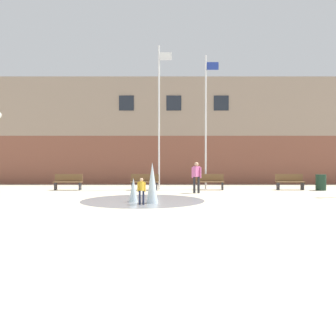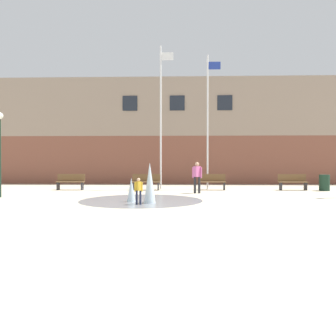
{
  "view_description": "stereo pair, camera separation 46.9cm",
  "coord_description": "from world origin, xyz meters",
  "px_view_note": "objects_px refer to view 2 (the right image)",
  "views": [
    {
      "loc": [
        -0.43,
        -8.22,
        1.51
      ],
      "look_at": [
        -0.44,
        7.86,
        1.3
      ],
      "focal_mm": 35.0,
      "sensor_mm": 36.0,
      "label": 1
    },
    {
      "loc": [
        0.04,
        -8.21,
        1.51
      ],
      "look_at": [
        -0.44,
        7.86,
        1.3
      ],
      "focal_mm": 35.0,
      "sensor_mm": 36.0,
      "label": 2
    }
  ],
  "objects_px": {
    "child_in_fountain": "(139,189)",
    "flagpole_right": "(208,118)",
    "park_bench_far_right": "(293,182)",
    "flagpole_left": "(161,113)",
    "park_bench_center": "(146,182)",
    "park_bench_near_trashcan": "(212,182)",
    "park_bench_far_left": "(71,182)",
    "lamp_post_left_lane": "(0,142)",
    "trash_can": "(324,183)",
    "adult_watching": "(197,175)"
  },
  "relations": [
    {
      "from": "park_bench_center",
      "to": "trash_can",
      "type": "bearing_deg",
      "value": -1.36
    },
    {
      "from": "adult_watching",
      "to": "flagpole_right",
      "type": "distance_m",
      "value": 4.23
    },
    {
      "from": "flagpole_right",
      "to": "lamp_post_left_lane",
      "type": "xyz_separation_m",
      "value": [
        -9.77,
        -4.89,
        -1.69
      ]
    },
    {
      "from": "flagpole_left",
      "to": "trash_can",
      "type": "height_order",
      "value": "flagpole_left"
    },
    {
      "from": "park_bench_far_left",
      "to": "park_bench_near_trashcan",
      "type": "height_order",
      "value": "same"
    },
    {
      "from": "trash_can",
      "to": "lamp_post_left_lane",
      "type": "bearing_deg",
      "value": -165.86
    },
    {
      "from": "adult_watching",
      "to": "flagpole_right",
      "type": "bearing_deg",
      "value": 28.81
    },
    {
      "from": "park_bench_far_right",
      "to": "trash_can",
      "type": "height_order",
      "value": "park_bench_far_right"
    },
    {
      "from": "flagpole_right",
      "to": "flagpole_left",
      "type": "bearing_deg",
      "value": 180.0
    },
    {
      "from": "adult_watching",
      "to": "trash_can",
      "type": "bearing_deg",
      "value": -30.24
    },
    {
      "from": "park_bench_far_left",
      "to": "flagpole_right",
      "type": "bearing_deg",
      "value": 4.42
    },
    {
      "from": "park_bench_far_right",
      "to": "adult_watching",
      "type": "relative_size",
      "value": 1.01
    },
    {
      "from": "park_bench_far_right",
      "to": "flagpole_right",
      "type": "distance_m",
      "value": 6.07
    },
    {
      "from": "park_bench_far_right",
      "to": "park_bench_far_left",
      "type": "bearing_deg",
      "value": -179.26
    },
    {
      "from": "flagpole_left",
      "to": "park_bench_near_trashcan",
      "type": "bearing_deg",
      "value": -8.29
    },
    {
      "from": "child_in_fountain",
      "to": "trash_can",
      "type": "height_order",
      "value": "child_in_fountain"
    },
    {
      "from": "park_bench_far_left",
      "to": "park_bench_center",
      "type": "height_order",
      "value": "same"
    },
    {
      "from": "trash_can",
      "to": "park_bench_far_right",
      "type": "bearing_deg",
      "value": 167.53
    },
    {
      "from": "park_bench_near_trashcan",
      "to": "adult_watching",
      "type": "distance_m",
      "value": 2.4
    },
    {
      "from": "child_in_fountain",
      "to": "adult_watching",
      "type": "bearing_deg",
      "value": 115.87
    },
    {
      "from": "park_bench_center",
      "to": "adult_watching",
      "type": "relative_size",
      "value": 1.01
    },
    {
      "from": "park_bench_center",
      "to": "trash_can",
      "type": "distance_m",
      "value": 10.01
    },
    {
      "from": "park_bench_far_right",
      "to": "lamp_post_left_lane",
      "type": "height_order",
      "value": "lamp_post_left_lane"
    },
    {
      "from": "flagpole_left",
      "to": "park_bench_far_left",
      "type": "bearing_deg",
      "value": -173.26
    },
    {
      "from": "adult_watching",
      "to": "trash_can",
      "type": "height_order",
      "value": "adult_watching"
    },
    {
      "from": "park_bench_far_right",
      "to": "flagpole_left",
      "type": "bearing_deg",
      "value": 176.57
    },
    {
      "from": "park_bench_center",
      "to": "flagpole_right",
      "type": "relative_size",
      "value": 0.2
    },
    {
      "from": "park_bench_near_trashcan",
      "to": "park_bench_center",
      "type": "bearing_deg",
      "value": -177.78
    },
    {
      "from": "lamp_post_left_lane",
      "to": "trash_can",
      "type": "height_order",
      "value": "lamp_post_left_lane"
    },
    {
      "from": "park_bench_far_right",
      "to": "lamp_post_left_lane",
      "type": "bearing_deg",
      "value": -163.04
    },
    {
      "from": "child_in_fountain",
      "to": "park_bench_center",
      "type": "bearing_deg",
      "value": 146.19
    },
    {
      "from": "park_bench_center",
      "to": "flagpole_right",
      "type": "xyz_separation_m",
      "value": [
        3.6,
        0.57,
        3.71
      ]
    },
    {
      "from": "child_in_fountain",
      "to": "flagpole_right",
      "type": "distance_m",
      "value": 8.78
    },
    {
      "from": "flagpole_left",
      "to": "lamp_post_left_lane",
      "type": "height_order",
      "value": "flagpole_left"
    },
    {
      "from": "trash_can",
      "to": "park_bench_center",
      "type": "bearing_deg",
      "value": 178.64
    },
    {
      "from": "park_bench_far_left",
      "to": "trash_can",
      "type": "relative_size",
      "value": 1.78
    },
    {
      "from": "flagpole_right",
      "to": "trash_can",
      "type": "bearing_deg",
      "value": -7.23
    },
    {
      "from": "park_bench_far_right",
      "to": "flagpole_right",
      "type": "bearing_deg",
      "value": 174.59
    },
    {
      "from": "adult_watching",
      "to": "child_in_fountain",
      "type": "relative_size",
      "value": 1.61
    },
    {
      "from": "park_bench_near_trashcan",
      "to": "trash_can",
      "type": "xyz_separation_m",
      "value": [
        6.23,
        -0.38,
        -0.03
      ]
    },
    {
      "from": "flagpole_left",
      "to": "flagpole_right",
      "type": "relative_size",
      "value": 1.07
    },
    {
      "from": "park_bench_center",
      "to": "park_bench_near_trashcan",
      "type": "bearing_deg",
      "value": 2.22
    },
    {
      "from": "trash_can",
      "to": "flagpole_right",
      "type": "bearing_deg",
      "value": 172.77
    },
    {
      "from": "park_bench_far_left",
      "to": "lamp_post_left_lane",
      "type": "bearing_deg",
      "value": -112.72
    },
    {
      "from": "park_bench_near_trashcan",
      "to": "child_in_fountain",
      "type": "distance_m",
      "value": 7.69
    },
    {
      "from": "park_bench_far_left",
      "to": "flagpole_right",
      "type": "xyz_separation_m",
      "value": [
        7.98,
        0.62,
        3.71
      ]
    },
    {
      "from": "child_in_fountain",
      "to": "trash_can",
      "type": "bearing_deg",
      "value": 87.05
    },
    {
      "from": "park_bench_center",
      "to": "flagpole_left",
      "type": "bearing_deg",
      "value": 34.37
    },
    {
      "from": "flagpole_left",
      "to": "flagpole_right",
      "type": "height_order",
      "value": "flagpole_left"
    },
    {
      "from": "park_bench_far_left",
      "to": "lamp_post_left_lane",
      "type": "relative_size",
      "value": 0.42
    }
  ]
}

